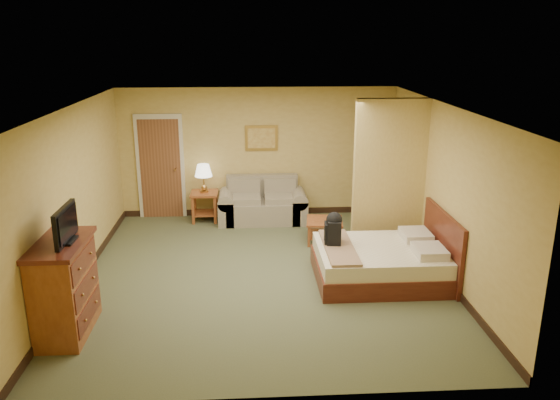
{
  "coord_description": "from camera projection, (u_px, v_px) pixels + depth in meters",
  "views": [
    {
      "loc": [
        -0.21,
        -7.78,
        3.58
      ],
      "look_at": [
        0.3,
        0.6,
        1.03
      ],
      "focal_mm": 35.0,
      "sensor_mm": 36.0,
      "label": 1
    }
  ],
  "objects": [
    {
      "name": "backpack",
      "position": [
        334.0,
        228.0,
        8.2
      ],
      "size": [
        0.24,
        0.32,
        0.53
      ],
      "rotation": [
        0.0,
        0.0,
        -0.09
      ],
      "color": "black",
      "rests_on": "bed"
    },
    {
      "name": "left_wall",
      "position": [
        74.0,
        198.0,
        7.95
      ],
      "size": [
        0.02,
        6.0,
        2.6
      ],
      "primitive_type": "cube",
      "color": "tan",
      "rests_on": "floor"
    },
    {
      "name": "back_wall",
      "position": [
        258.0,
        153.0,
        10.97
      ],
      "size": [
        5.5,
        0.02,
        2.6
      ],
      "primitive_type": "cube",
      "color": "tan",
      "rests_on": "floor"
    },
    {
      "name": "dresser",
      "position": [
        65.0,
        288.0,
        6.67
      ],
      "size": [
        0.6,
        1.13,
        1.21
      ],
      "color": "brown",
      "rests_on": "floor"
    },
    {
      "name": "tv",
      "position": [
        65.0,
        226.0,
        6.44
      ],
      "size": [
        0.18,
        0.71,
        0.44
      ],
      "rotation": [
        0.0,
        0.0,
        -0.01
      ],
      "color": "black",
      "rests_on": "dresser"
    },
    {
      "name": "side_table",
      "position": [
        205.0,
        202.0,
        10.84
      ],
      "size": [
        0.54,
        0.54,
        0.59
      ],
      "color": "brown",
      "rests_on": "floor"
    },
    {
      "name": "door",
      "position": [
        161.0,
        167.0,
        10.9
      ],
      "size": [
        0.94,
        0.16,
        2.1
      ],
      "color": "beige",
      "rests_on": "floor"
    },
    {
      "name": "partition",
      "position": [
        389.0,
        177.0,
        9.11
      ],
      "size": [
        1.2,
        0.15,
        2.6
      ],
      "primitive_type": "cube",
      "color": "tan",
      "rests_on": "floor"
    },
    {
      "name": "wall_picture",
      "position": [
        261.0,
        138.0,
        10.86
      ],
      "size": [
        0.65,
        0.04,
        0.51
      ],
      "color": "#B78E3F",
      "rests_on": "back_wall"
    },
    {
      "name": "bed",
      "position": [
        383.0,
        261.0,
        8.26
      ],
      "size": [
        1.94,
        1.62,
        1.05
      ],
      "color": "#4F1B12",
      "rests_on": "floor"
    },
    {
      "name": "floor",
      "position": [
        263.0,
        275.0,
        8.48
      ],
      "size": [
        6.0,
        6.0,
        0.0
      ],
      "primitive_type": "plane",
      "color": "#515738",
      "rests_on": "ground"
    },
    {
      "name": "coffee_table",
      "position": [
        324.0,
        226.0,
        9.76
      ],
      "size": [
        0.71,
        0.71,
        0.41
      ],
      "rotation": [
        0.0,
        0.0,
        -0.12
      ],
      "color": "brown",
      "rests_on": "floor"
    },
    {
      "name": "baseboard",
      "position": [
        259.0,
        211.0,
        11.32
      ],
      "size": [
        5.5,
        0.02,
        0.12
      ],
      "primitive_type": "cube",
      "color": "black",
      "rests_on": "floor"
    },
    {
      "name": "right_wall",
      "position": [
        443.0,
        191.0,
        8.26
      ],
      "size": [
        0.02,
        6.0,
        2.6
      ],
      "primitive_type": "cube",
      "color": "tan",
      "rests_on": "floor"
    },
    {
      "name": "loveseat",
      "position": [
        263.0,
        207.0,
        10.86
      ],
      "size": [
        1.74,
        0.81,
        0.88
      ],
      "color": "gray",
      "rests_on": "floor"
    },
    {
      "name": "ceiling",
      "position": [
        261.0,
        107.0,
        7.73
      ],
      "size": [
        6.0,
        6.0,
        0.0
      ],
      "primitive_type": "plane",
      "rotation": [
        3.14,
        0.0,
        0.0
      ],
      "color": "white",
      "rests_on": "back_wall"
    },
    {
      "name": "table_lamp",
      "position": [
        203.0,
        171.0,
        10.66
      ],
      "size": [
        0.34,
        0.34,
        0.56
      ],
      "color": "#AC7E3F",
      "rests_on": "side_table"
    }
  ]
}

